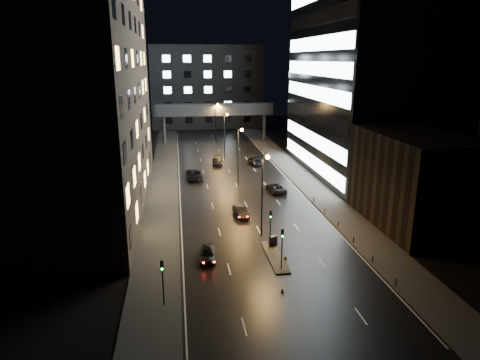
{
  "coord_description": "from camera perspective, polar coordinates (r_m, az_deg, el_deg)",
  "views": [
    {
      "loc": [
        -9.77,
        -39.72,
        20.96
      ],
      "look_at": [
        -0.98,
        19.29,
        4.0
      ],
      "focal_mm": 32.0,
      "sensor_mm": 36.0,
      "label": 1
    }
  ],
  "objects": [
    {
      "name": "sidewalk_right",
      "position": [
        80.72,
        7.85,
        0.72
      ],
      "size": [
        5.0,
        110.0,
        0.15
      ],
      "primitive_type": "cube",
      "color": "#383533",
      "rests_on": "ground"
    },
    {
      "name": "bollard_row",
      "position": [
        54.37,
        13.87,
        -6.78
      ],
      "size": [
        0.12,
        25.12,
        0.9
      ],
      "color": "black",
      "rests_on": "ground"
    },
    {
      "name": "ground",
      "position": [
        83.01,
        -1.43,
        1.24
      ],
      "size": [
        160.0,
        160.0,
        0.0
      ],
      "primitive_type": "plane",
      "color": "black",
      "rests_on": "ground"
    },
    {
      "name": "building_right_glass",
      "position": [
        83.34,
        16.89,
        16.28
      ],
      "size": [
        20.0,
        36.0,
        45.0
      ],
      "primitive_type": "cube",
      "color": "black",
      "rests_on": "ground"
    },
    {
      "name": "car_away_c",
      "position": [
        77.34,
        -6.09,
        0.67
      ],
      "size": [
        2.9,
        5.88,
        1.6
      ],
      "primitive_type": "imported",
      "rotation": [
        0.0,
        0.0,
        0.04
      ],
      "color": "black",
      "rests_on": "ground"
    },
    {
      "name": "cone_a",
      "position": [
        41.15,
        5.68,
        -14.38
      ],
      "size": [
        0.37,
        0.37,
        0.57
      ],
      "primitive_type": "cone",
      "rotation": [
        0.0,
        0.0,
        0.15
      ],
      "color": "#F9550D",
      "rests_on": "ground"
    },
    {
      "name": "streetlight_mid_b",
      "position": [
        89.46,
        -2.0,
        6.56
      ],
      "size": [
        1.45,
        0.5,
        10.15
      ],
      "color": "black",
      "rests_on": "ground"
    },
    {
      "name": "car_away_d",
      "position": [
        87.74,
        -3.01,
        2.53
      ],
      "size": [
        2.57,
        5.39,
        1.51
      ],
      "primitive_type": "imported",
      "rotation": [
        0.0,
        0.0,
        -0.09
      ],
      "color": "black",
      "rests_on": "ground"
    },
    {
      "name": "traffic_signal_far",
      "position": [
        43.81,
        5.64,
        -8.28
      ],
      "size": [
        0.28,
        0.34,
        4.4
      ],
      "color": "black",
      "rests_on": "median_island"
    },
    {
      "name": "traffic_signal_near",
      "position": [
        48.74,
        4.08,
        -5.68
      ],
      "size": [
        0.28,
        0.34,
        4.4
      ],
      "color": "black",
      "rests_on": "median_island"
    },
    {
      "name": "streetlight_near",
      "position": [
        50.85,
        3.15,
        -0.68
      ],
      "size": [
        1.45,
        0.5,
        10.15
      ],
      "color": "black",
      "rests_on": "ground"
    },
    {
      "name": "utility_cabinet",
      "position": [
        49.99,
        4.41,
        -8.06
      ],
      "size": [
        1.02,
        0.79,
        1.15
      ],
      "primitive_type": "cube",
      "rotation": [
        0.0,
        0.0,
        0.38
      ],
      "color": "#525255",
      "rests_on": "median_island"
    },
    {
      "name": "cone_b",
      "position": [
        47.25,
        6.02,
        -10.17
      ],
      "size": [
        0.49,
        0.49,
        0.57
      ],
      "primitive_type": "cone",
      "rotation": [
        0.0,
        0.0,
        0.31
      ],
      "color": "orange",
      "rests_on": "ground"
    },
    {
      "name": "building_left",
      "position": [
        64.99,
        -20.4,
        14.07
      ],
      "size": [
        15.0,
        48.0,
        40.0
      ],
      "primitive_type": "cube",
      "color": "#2D2319",
      "rests_on": "ground"
    },
    {
      "name": "car_toward_b",
      "position": [
        88.05,
        2.05,
        2.64
      ],
      "size": [
        2.63,
        5.8,
        1.65
      ],
      "primitive_type": "imported",
      "rotation": [
        0.0,
        0.0,
        3.2
      ],
      "color": "black",
      "rests_on": "ground"
    },
    {
      "name": "building_far",
      "position": [
        138.33,
        -4.51,
        12.31
      ],
      "size": [
        34.0,
        14.0,
        25.0
      ],
      "primitive_type": "cube",
      "color": "#333335",
      "rests_on": "ground"
    },
    {
      "name": "car_toward_a",
      "position": [
        69.86,
        4.81,
        -1.05
      ],
      "size": [
        2.93,
        5.29,
        1.4
      ],
      "primitive_type": "imported",
      "rotation": [
        0.0,
        0.0,
        3.26
      ],
      "color": "black",
      "rests_on": "ground"
    },
    {
      "name": "traffic_signal_corner",
      "position": [
        38.27,
        -10.29,
        -12.5
      ],
      "size": [
        0.28,
        0.34,
        4.4
      ],
      "color": "black",
      "rests_on": "ground"
    },
    {
      "name": "streetlight_mid_a",
      "position": [
        69.96,
        -0.12,
        3.94
      ],
      "size": [
        1.45,
        0.5,
        10.15
      ],
      "color": "black",
      "rests_on": "ground"
    },
    {
      "name": "sidewalk_left",
      "position": [
        77.63,
        -10.17,
        0.01
      ],
      "size": [
        5.0,
        110.0,
        0.15
      ],
      "primitive_type": "cube",
      "color": "#383533",
      "rests_on": "ground"
    },
    {
      "name": "building_right_low",
      "position": [
        59.03,
        22.17,
        -0.01
      ],
      "size": [
        10.0,
        18.0,
        12.0
      ],
      "primitive_type": "cube",
      "color": "black",
      "rests_on": "ground"
    },
    {
      "name": "skybridge",
      "position": [
        110.88,
        -3.4,
        9.3
      ],
      "size": [
        30.0,
        3.0,
        10.0
      ],
      "color": "#333335",
      "rests_on": "ground"
    },
    {
      "name": "car_away_b",
      "position": [
        58.94,
        0.12,
        -4.25
      ],
      "size": [
        1.96,
        4.33,
        1.38
      ],
      "primitive_type": "imported",
      "rotation": [
        0.0,
        0.0,
        0.12
      ],
      "color": "black",
      "rests_on": "ground"
    },
    {
      "name": "car_away_a",
      "position": [
        46.9,
        -4.38,
        -9.77
      ],
      "size": [
        1.97,
        4.24,
        1.41
      ],
      "primitive_type": "imported",
      "rotation": [
        0.0,
        0.0,
        -0.08
      ],
      "color": "black",
      "rests_on": "ground"
    },
    {
      "name": "median_island",
      "position": [
        47.73,
        4.66,
        -10.14
      ],
      "size": [
        1.6,
        8.0,
        0.15
      ],
      "primitive_type": "cube",
      "color": "#383533",
      "rests_on": "ground"
    },
    {
      "name": "streetlight_far",
      "position": [
        109.14,
        -3.21,
        8.23
      ],
      "size": [
        1.45,
        0.5,
        10.15
      ],
      "color": "black",
      "rests_on": "ground"
    }
  ]
}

